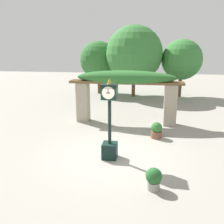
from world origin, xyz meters
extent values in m
plane|color=gray|center=(0.00, 0.00, 0.00)|extent=(60.00, 60.00, 0.00)
cube|color=black|center=(-0.09, -0.26, 0.28)|extent=(0.51, 0.51, 0.55)
cylinder|color=black|center=(-0.09, -0.26, 1.32)|extent=(0.11, 0.11, 1.54)
cylinder|color=gold|center=(-0.09, -0.26, 2.11)|extent=(0.18, 0.18, 0.04)
cube|color=black|center=(-0.09, -0.26, 2.38)|extent=(0.50, 0.50, 0.50)
cylinder|color=beige|center=(-0.09, -0.52, 2.38)|extent=(0.41, 0.02, 0.41)
cylinder|color=beige|center=(-0.09, 0.00, 2.38)|extent=(0.41, 0.02, 0.41)
cube|color=black|center=(-0.09, -0.53, 2.38)|extent=(0.14, 0.01, 0.02)
cube|color=black|center=(-0.09, -0.53, 2.44)|extent=(0.02, 0.01, 0.13)
cone|color=gold|center=(-0.09, -0.26, 2.72)|extent=(0.17, 0.17, 0.19)
cube|color=#A89E89|center=(-2.25, 3.97, 1.03)|extent=(0.61, 0.61, 2.06)
cube|color=#A89E89|center=(2.25, 3.97, 1.03)|extent=(0.61, 0.61, 2.06)
cube|color=brown|center=(0.00, 3.67, 2.12)|extent=(5.70, 0.14, 0.12)
cube|color=brown|center=(0.00, 3.87, 2.12)|extent=(5.70, 0.14, 0.12)
cube|color=brown|center=(0.00, 4.07, 2.12)|extent=(5.70, 0.14, 0.12)
cube|color=brown|center=(0.00, 4.27, 2.12)|extent=(5.70, 0.14, 0.12)
ellipsoid|color=#2D6B2D|center=(0.00, 3.97, 2.35)|extent=(4.99, 1.21, 0.70)
cylinder|color=brown|center=(1.57, 2.00, 0.15)|extent=(0.47, 0.47, 0.29)
sphere|color=#2D6B2D|center=(1.57, 2.00, 0.47)|extent=(0.47, 0.47, 0.47)
cylinder|color=gray|center=(1.42, -1.99, 0.12)|extent=(0.35, 0.35, 0.24)
sphere|color=#235B28|center=(1.42, -1.99, 0.40)|extent=(0.45, 0.45, 0.45)
cylinder|color=brown|center=(-3.13, 12.03, 0.86)|extent=(0.28, 0.28, 1.73)
sphere|color=#2D6B2D|center=(-3.13, 12.03, 2.82)|extent=(3.14, 3.14, 3.14)
cylinder|color=brown|center=(-0.12, 11.13, 0.91)|extent=(0.28, 0.28, 1.82)
sphere|color=#387A38|center=(-0.12, 11.13, 3.35)|extent=(4.39, 4.39, 4.39)
cylinder|color=brown|center=(3.56, 11.63, 0.92)|extent=(0.28, 0.28, 1.84)
sphere|color=#387A38|center=(3.56, 11.63, 2.93)|extent=(3.13, 3.13, 3.13)
camera|label=1|loc=(1.23, -7.85, 3.73)|focal=38.00mm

